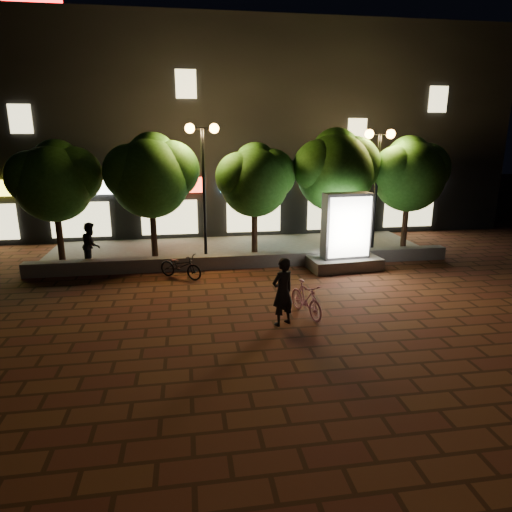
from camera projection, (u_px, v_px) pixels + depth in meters
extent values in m
plane|color=#502C19|center=(266.00, 305.00, 13.05)|extent=(80.00, 80.00, 0.00)
cube|color=slate|center=(247.00, 261.00, 16.80)|extent=(16.00, 0.45, 0.50)
cube|color=slate|center=(239.00, 250.00, 19.24)|extent=(16.00, 5.00, 0.08)
cube|color=black|center=(224.00, 132.00, 24.12)|extent=(28.00, 8.00, 10.00)
cube|color=red|center=(28.00, 3.00, 20.33)|extent=(3.00, 0.25, 1.20)
cube|color=black|center=(30.00, 18.00, 20.50)|extent=(3.00, 0.25, 0.10)
cube|color=silver|center=(77.00, 187.00, 19.85)|extent=(3.20, 0.12, 0.70)
cube|color=beige|center=(81.00, 220.00, 20.24)|extent=(2.60, 0.10, 1.60)
cube|color=red|center=(168.00, 185.00, 20.44)|extent=(3.20, 0.12, 0.70)
cube|color=beige|center=(170.00, 217.00, 20.84)|extent=(2.60, 0.10, 1.60)
cube|color=#4FCAEE|center=(254.00, 184.00, 21.04)|extent=(3.20, 0.12, 0.70)
cube|color=beige|center=(254.00, 215.00, 21.43)|extent=(2.60, 0.10, 1.60)
cube|color=yellow|center=(335.00, 183.00, 21.63)|extent=(3.20, 0.12, 0.70)
cube|color=beige|center=(333.00, 213.00, 22.03)|extent=(2.60, 0.10, 1.60)
cube|color=white|center=(411.00, 181.00, 22.23)|extent=(3.20, 0.12, 0.70)
cube|color=beige|center=(409.00, 211.00, 22.62)|extent=(2.60, 0.10, 1.60)
cube|color=beige|center=(20.00, 119.00, 18.78)|extent=(0.90, 0.10, 1.20)
cube|color=beige|center=(186.00, 84.00, 19.43)|extent=(0.90, 0.10, 1.20)
cube|color=beige|center=(357.00, 132.00, 21.15)|extent=(0.90, 0.10, 1.20)
cube|color=beige|center=(438.00, 99.00, 21.35)|extent=(0.90, 0.10, 1.20)
cylinder|color=#311C13|center=(60.00, 234.00, 16.84)|extent=(0.24, 0.24, 2.25)
sphere|color=#265D1B|center=(54.00, 184.00, 16.34)|extent=(2.80, 2.80, 2.80)
sphere|color=#265D1B|center=(74.00, 175.00, 16.56)|extent=(2.10, 2.10, 2.10)
sphere|color=#265D1B|center=(33.00, 178.00, 16.04)|extent=(1.96, 1.96, 1.96)
sphere|color=#265D1B|center=(57.00, 164.00, 16.50)|extent=(1.82, 1.82, 1.82)
cylinder|color=#311C13|center=(154.00, 230.00, 17.35)|extent=(0.24, 0.24, 2.34)
sphere|color=#265D1B|center=(150.00, 179.00, 16.82)|extent=(3.00, 3.00, 3.00)
sphere|color=#265D1B|center=(170.00, 170.00, 17.05)|extent=(2.25, 2.25, 2.25)
sphere|color=#265D1B|center=(131.00, 172.00, 16.51)|extent=(2.10, 2.10, 2.10)
sphere|color=#265D1B|center=(152.00, 158.00, 16.97)|extent=(1.95, 1.95, 1.95)
cylinder|color=#311C13|center=(255.00, 229.00, 17.96)|extent=(0.24, 0.24, 2.21)
sphere|color=#265D1B|center=(254.00, 183.00, 17.48)|extent=(2.70, 2.70, 2.70)
sphere|color=#265D1B|center=(270.00, 174.00, 17.69)|extent=(2.03, 2.03, 2.02)
sphere|color=#265D1B|center=(240.00, 177.00, 17.18)|extent=(1.89, 1.89, 1.89)
sphere|color=#265D1B|center=(256.00, 165.00, 17.65)|extent=(1.76, 1.76, 1.76)
cylinder|color=#311C13|center=(333.00, 223.00, 18.42)|extent=(0.24, 0.24, 2.43)
sphere|color=#265D1B|center=(335.00, 173.00, 17.88)|extent=(3.10, 3.10, 3.10)
sphere|color=#265D1B|center=(352.00, 165.00, 18.11)|extent=(2.33, 2.33, 2.33)
sphere|color=#265D1B|center=(320.00, 167.00, 17.57)|extent=(2.17, 2.17, 2.17)
sphere|color=#265D1B|center=(336.00, 153.00, 18.02)|extent=(2.01, 2.02, 2.02)
cylinder|color=#311C13|center=(405.00, 223.00, 18.92)|extent=(0.24, 0.24, 2.29)
sphere|color=#265D1B|center=(409.00, 177.00, 18.41)|extent=(2.90, 2.90, 2.90)
sphere|color=#265D1B|center=(424.00, 169.00, 18.63)|extent=(2.18, 2.17, 2.17)
sphere|color=#265D1B|center=(396.00, 171.00, 18.10)|extent=(2.03, 2.03, 2.03)
sphere|color=#265D1B|center=(409.00, 158.00, 18.56)|extent=(1.89, 1.88, 1.88)
cylinder|color=black|center=(204.00, 196.00, 17.11)|extent=(0.12, 0.12, 5.00)
cylinder|color=black|center=(202.00, 128.00, 16.45)|extent=(0.90, 0.08, 0.08)
sphere|color=#FF9F3F|center=(190.00, 128.00, 16.38)|extent=(0.36, 0.36, 0.36)
sphere|color=#FF9F3F|center=(214.00, 128.00, 16.51)|extent=(0.36, 0.36, 0.36)
cylinder|color=black|center=(376.00, 195.00, 18.17)|extent=(0.12, 0.12, 4.80)
cylinder|color=black|center=(380.00, 134.00, 17.54)|extent=(0.90, 0.08, 0.08)
sphere|color=#FF9F3F|center=(369.00, 134.00, 17.47)|extent=(0.36, 0.36, 0.36)
sphere|color=#FF9F3F|center=(391.00, 134.00, 17.61)|extent=(0.36, 0.36, 0.36)
cube|color=slate|center=(344.00, 263.00, 16.57)|extent=(2.73, 1.54, 0.44)
cube|color=#4C4C51|center=(346.00, 226.00, 16.19)|extent=(1.80, 0.76, 2.40)
cube|color=white|center=(350.00, 228.00, 15.89)|extent=(1.58, 0.19, 2.19)
cube|color=white|center=(342.00, 224.00, 16.49)|extent=(1.58, 0.19, 2.19)
imported|color=pink|center=(306.00, 299.00, 12.21)|extent=(0.87, 1.68, 0.97)
imported|color=black|center=(283.00, 292.00, 11.51)|extent=(0.80, 0.70, 1.83)
imported|color=black|center=(181.00, 266.00, 15.43)|extent=(1.72, 1.43, 0.88)
imported|color=black|center=(91.00, 245.00, 16.40)|extent=(0.69, 0.86, 1.68)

